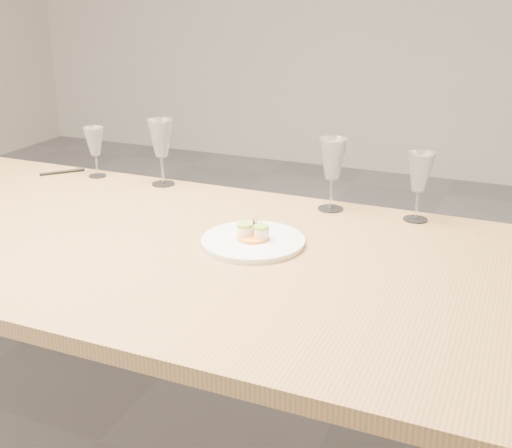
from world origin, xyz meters
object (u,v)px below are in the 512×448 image
at_px(dinner_plate, 253,240).
at_px(wine_glass_3, 420,173).
at_px(wine_glass_1, 161,140).
at_px(wine_glass_2, 333,160).
at_px(dining_table, 78,248).
at_px(wine_glass_0, 94,142).
at_px(ballpoint_pen, 62,172).

relative_size(dinner_plate, wine_glass_3, 1.36).
bearing_deg(wine_glass_3, dinner_plate, -135.36).
bearing_deg(dinner_plate, wine_glass_1, 143.32).
bearing_deg(dinner_plate, wine_glass_2, 73.08).
distance_m(wine_glass_1, wine_glass_3, 0.85).
bearing_deg(wine_glass_1, wine_glass_3, -0.89).
relative_size(wine_glass_2, wine_glass_3, 1.09).
xyz_separation_m(dining_table, dinner_plate, (0.52, 0.07, 0.08)).
distance_m(wine_glass_0, wine_glass_1, 0.27).
height_order(wine_glass_1, wine_glass_2, wine_glass_1).
xyz_separation_m(dinner_plate, wine_glass_1, (-0.49, 0.37, 0.14)).
height_order(ballpoint_pen, wine_glass_1, wine_glass_1).
distance_m(wine_glass_0, wine_glass_2, 0.86).
bearing_deg(wine_glass_1, dinner_plate, -36.68).
xyz_separation_m(ballpoint_pen, wine_glass_2, (1.00, 0.01, 0.15)).
bearing_deg(wine_glass_2, wine_glass_0, 179.19).
bearing_deg(wine_glass_3, dining_table, -154.06).
bearing_deg(dining_table, wine_glass_1, 86.90).
height_order(wine_glass_0, wine_glass_3, wine_glass_3).
height_order(ballpoint_pen, wine_glass_0, wine_glass_0).
height_order(ballpoint_pen, wine_glass_3, wine_glass_3).
distance_m(dining_table, wine_glass_2, 0.78).
relative_size(wine_glass_1, wine_glass_2, 1.02).
relative_size(dinner_plate, wine_glass_0, 1.55).
distance_m(dining_table, wine_glass_0, 0.53).
bearing_deg(ballpoint_pen, dinner_plate, -68.51).
height_order(dinner_plate, wine_glass_0, wine_glass_0).
bearing_deg(wine_glass_0, wine_glass_2, -0.81).
distance_m(dinner_plate, wine_glass_1, 0.63).
height_order(dinner_plate, wine_glass_3, wine_glass_3).
relative_size(ballpoint_pen, wine_glass_0, 0.70).
xyz_separation_m(dinner_plate, wine_glass_0, (-0.76, 0.36, 0.11)).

